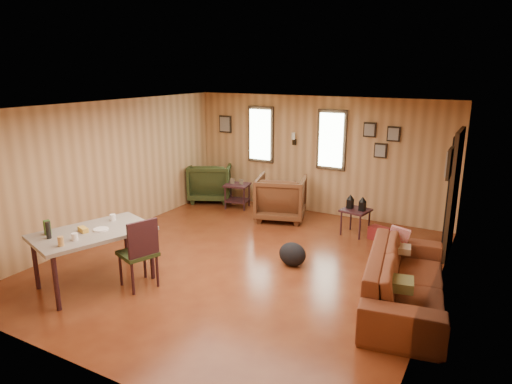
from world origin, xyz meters
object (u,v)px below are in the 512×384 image
Objects in this scene: recliner_green at (211,180)px; dining_table at (92,236)px; end_table at (237,191)px; side_table at (356,208)px; sofa at (407,271)px; recliner_brown at (281,196)px.

recliner_green is 0.54× the size of dining_table.
dining_table is at bearing 76.60° from recliner_green.
end_table is 0.87× the size of side_table.
end_table is (-4.05, 2.56, -0.10)m from sofa.
dining_table is (-1.02, -3.83, 0.23)m from recliner_brown.
side_table is (3.56, -0.60, 0.02)m from recliner_green.
dining_table is (-3.92, -1.50, 0.25)m from sofa.
dining_table reaches higher than recliner_green.
recliner_green is 3.61m from side_table.
recliner_brown is at bearing 41.93° from sofa.
recliner_green is 4.38m from dining_table.
recliner_brown is 1.58m from side_table.
recliner_green is (-4.88, 2.77, 0.01)m from sofa.
recliner_brown is 2.03m from recliner_green.
recliner_brown is at bearing 141.51° from recliner_green.
dining_table reaches higher than recliner_brown.
side_table is (2.73, -0.39, 0.14)m from end_table.
side_table is (1.57, -0.16, 0.02)m from recliner_brown.
sofa reaches higher than side_table.
sofa is 3.68× the size of end_table.
dining_table reaches higher than side_table.
sofa is at bearing 123.75° from recliner_brown.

